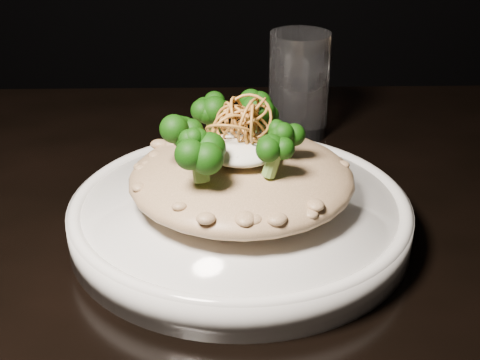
# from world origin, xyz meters

# --- Properties ---
(table) EXTENTS (1.10, 0.80, 0.75)m
(table) POSITION_xyz_m (0.00, 0.00, 0.67)
(table) COLOR black
(table) RESTS_ON ground
(plate) EXTENTS (0.31, 0.31, 0.03)m
(plate) POSITION_xyz_m (-0.08, -0.01, 0.77)
(plate) COLOR silver
(plate) RESTS_ON table
(risotto) EXTENTS (0.21, 0.21, 0.05)m
(risotto) POSITION_xyz_m (-0.08, -0.00, 0.80)
(risotto) COLOR brown
(risotto) RESTS_ON plate
(broccoli) EXTENTS (0.13, 0.13, 0.05)m
(broccoli) POSITION_xyz_m (-0.08, -0.00, 0.85)
(broccoli) COLOR black
(broccoli) RESTS_ON risotto
(cheese) EXTENTS (0.07, 0.07, 0.02)m
(cheese) POSITION_xyz_m (-0.08, -0.01, 0.84)
(cheese) COLOR white
(cheese) RESTS_ON risotto
(shallots) EXTENTS (0.06, 0.06, 0.04)m
(shallots) POSITION_xyz_m (-0.08, -0.00, 0.87)
(shallots) COLOR brown
(shallots) RESTS_ON cheese
(drinking_glass) EXTENTS (0.07, 0.07, 0.13)m
(drinking_glass) POSITION_xyz_m (-0.00, 0.22, 0.81)
(drinking_glass) COLOR white
(drinking_glass) RESTS_ON table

